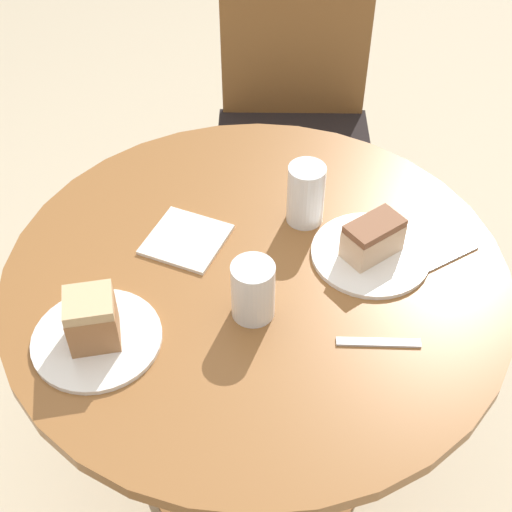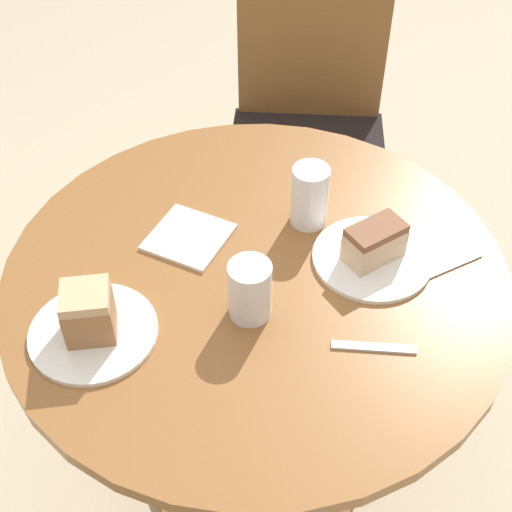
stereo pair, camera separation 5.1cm
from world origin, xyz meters
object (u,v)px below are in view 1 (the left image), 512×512
(plate_near, at_px, (370,254))
(cake_slice_far, at_px, (92,319))
(cake_slice_near, at_px, (373,238))
(plate_far, at_px, (97,339))
(glass_lemonade, at_px, (306,197))
(glass_water, at_px, (253,293))
(chair, at_px, (294,124))

(plate_near, height_order, cake_slice_far, cake_slice_far)
(cake_slice_near, bearing_deg, cake_slice_far, -145.52)
(plate_near, xyz_separation_m, cake_slice_far, (-0.47, -0.32, 0.06))
(cake_slice_near, bearing_deg, plate_near, -90.00)
(plate_far, relative_size, glass_lemonade, 1.73)
(cake_slice_near, height_order, glass_lemonade, glass_lemonade)
(glass_water, bearing_deg, plate_near, 44.00)
(plate_far, distance_m, cake_slice_near, 0.57)
(cake_slice_near, bearing_deg, glass_water, -136.00)
(chair, relative_size, plate_near, 3.89)
(chair, xyz_separation_m, cake_slice_far, (-0.19, -1.11, 0.31))
(cake_slice_far, height_order, glass_lemonade, glass_lemonade)
(plate_near, height_order, glass_water, glass_water)
(cake_slice_far, relative_size, glass_water, 0.92)
(chair, height_order, glass_water, chair)
(plate_near, relative_size, cake_slice_far, 2.16)
(chair, distance_m, cake_slice_far, 1.16)
(chair, height_order, glass_lemonade, chair)
(plate_near, relative_size, plate_far, 1.02)
(chair, distance_m, glass_water, 1.03)
(cake_slice_far, height_order, glass_water, glass_water)
(plate_near, xyz_separation_m, cake_slice_near, (0.00, 0.00, 0.04))
(plate_near, relative_size, glass_water, 1.99)
(chair, distance_m, cake_slice_near, 0.89)
(cake_slice_far, bearing_deg, cake_slice_near, 34.48)
(cake_slice_near, relative_size, glass_water, 1.08)
(chair, relative_size, plate_far, 3.98)
(plate_near, height_order, glass_lemonade, glass_lemonade)
(plate_near, bearing_deg, cake_slice_near, 90.00)
(plate_far, height_order, cake_slice_near, cake_slice_near)
(chair, relative_size, glass_water, 7.75)
(cake_slice_near, bearing_deg, glass_lemonade, 150.71)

